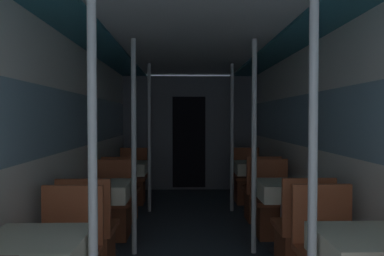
{
  "coord_description": "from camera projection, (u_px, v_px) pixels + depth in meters",
  "views": [
    {
      "loc": [
        -0.11,
        -1.33,
        1.4
      ],
      "look_at": [
        -0.03,
        2.31,
        1.3
      ],
      "focal_mm": 35.0,
      "sensor_mm": 36.0,
      "label": 1
    }
  ],
  "objects": [
    {
      "name": "support_pole_right_1",
      "position": [
        254.0,
        147.0,
        3.85
      ],
      "size": [
        0.05,
        0.05,
        2.21
      ],
      "color": "silver",
      "rests_on": "ground_plane"
    },
    {
      "name": "wall_right",
      "position": [
        313.0,
        142.0,
        4.07
      ],
      "size": [
        0.05,
        8.19,
        2.21
      ],
      "color": "silver",
      "rests_on": "ground_plane"
    },
    {
      "name": "support_pole_right_2",
      "position": [
        232.0,
        138.0,
        5.6
      ],
      "size": [
        0.05,
        0.05,
        2.21
      ],
      "color": "silver",
      "rests_on": "ground_plane"
    },
    {
      "name": "chair_right_near_2",
      "position": [
        261.0,
        200.0,
        5.09
      ],
      "size": [
        0.46,
        0.46,
        0.89
      ],
      "color": "brown",
      "rests_on": "ground_plane"
    },
    {
      "name": "chair_left_far_1",
      "position": [
        112.0,
        214.0,
        4.38
      ],
      "size": [
        0.46,
        0.46,
        0.89
      ],
      "rotation": [
        0.0,
        0.0,
        3.14
      ],
      "color": "brown",
      "rests_on": "ground_plane"
    },
    {
      "name": "chair_right_near_1",
      "position": [
        302.0,
        243.0,
        3.34
      ],
      "size": [
        0.46,
        0.46,
        0.89
      ],
      "color": "brown",
      "rests_on": "ground_plane"
    },
    {
      "name": "ceiling_panel",
      "position": [
        194.0,
        38.0,
        4.0
      ],
      "size": [
        2.61,
        8.19,
        0.07
      ],
      "color": "silver",
      "rests_on": "wall_left"
    },
    {
      "name": "dining_table_right_0",
      "position": [
        369.0,
        256.0,
        2.13
      ],
      "size": [
        0.56,
        0.56,
        0.74
      ],
      "color": "#4C4C51",
      "rests_on": "ground_plane"
    },
    {
      "name": "support_pole_left_2",
      "position": [
        149.0,
        138.0,
        5.57
      ],
      "size": [
        0.05,
        0.05,
        2.21
      ],
      "color": "silver",
      "rests_on": "ground_plane"
    },
    {
      "name": "chair_right_far_1",
      "position": [
        273.0,
        213.0,
        4.43
      ],
      "size": [
        0.46,
        0.46,
        0.89
      ],
      "rotation": [
        0.0,
        0.0,
        3.14
      ],
      "color": "brown",
      "rests_on": "ground_plane"
    },
    {
      "name": "chair_right_far_2",
      "position": [
        247.0,
        186.0,
        6.17
      ],
      "size": [
        0.46,
        0.46,
        0.89
      ],
      "rotation": [
        0.0,
        0.0,
        3.14
      ],
      "color": "brown",
      "rests_on": "ground_plane"
    },
    {
      "name": "support_pole_left_1",
      "position": [
        134.0,
        147.0,
        3.82
      ],
      "size": [
        0.05,
        0.05,
        2.21
      ],
      "color": "silver",
      "rests_on": "ground_plane"
    },
    {
      "name": "chair_left_near_2",
      "position": [
        122.0,
        201.0,
        5.04
      ],
      "size": [
        0.46,
        0.46,
        0.89
      ],
      "color": "brown",
      "rests_on": "ground_plane"
    },
    {
      "name": "dining_table_right_2",
      "position": [
        254.0,
        170.0,
        5.62
      ],
      "size": [
        0.56,
        0.56,
        0.74
      ],
      "color": "#4C4C51",
      "rests_on": "ground_plane"
    },
    {
      "name": "dining_table_right_1",
      "position": [
        285.0,
        194.0,
        3.88
      ],
      "size": [
        0.56,
        0.56,
        0.74
      ],
      "color": "#4C4C51",
      "rests_on": "ground_plane"
    },
    {
      "name": "bulkhead_far",
      "position": [
        189.0,
        133.0,
        7.31
      ],
      "size": [
        2.56,
        0.09,
        2.21
      ],
      "color": "slate",
      "rests_on": "ground_plane"
    },
    {
      "name": "dining_table_left_2",
      "position": [
        127.0,
        171.0,
        5.57
      ],
      "size": [
        0.56,
        0.56,
        0.74
      ],
      "color": "#4C4C51",
      "rests_on": "ground_plane"
    },
    {
      "name": "dining_table_left_1",
      "position": [
        102.0,
        195.0,
        3.83
      ],
      "size": [
        0.56,
        0.56,
        0.74
      ],
      "color": "#4C4C51",
      "rests_on": "ground_plane"
    },
    {
      "name": "support_pole_right_0",
      "position": [
        313.0,
        170.0,
        2.11
      ],
      "size": [
        0.05,
        0.05,
        2.21
      ],
      "color": "silver",
      "rests_on": "ground_plane"
    },
    {
      "name": "chair_left_near_1",
      "position": [
        89.0,
        245.0,
        3.3
      ],
      "size": [
        0.46,
        0.46,
        0.89
      ],
      "color": "brown",
      "rests_on": "ground_plane"
    },
    {
      "name": "chair_left_far_2",
      "position": [
        132.0,
        186.0,
        6.13
      ],
      "size": [
        0.46,
        0.46,
        0.89
      ],
      "rotation": [
        0.0,
        0.0,
        3.14
      ],
      "color": "brown",
      "rests_on": "ground_plane"
    },
    {
      "name": "wall_left",
      "position": [
        72.0,
        142.0,
        4.0
      ],
      "size": [
        0.05,
        8.19,
        2.21
      ],
      "color": "silver",
      "rests_on": "ground_plane"
    },
    {
      "name": "support_pole_left_0",
      "position": [
        93.0,
        171.0,
        2.08
      ],
      "size": [
        0.05,
        0.05,
        2.21
      ],
      "color": "silver",
      "rests_on": "ground_plane"
    }
  ]
}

